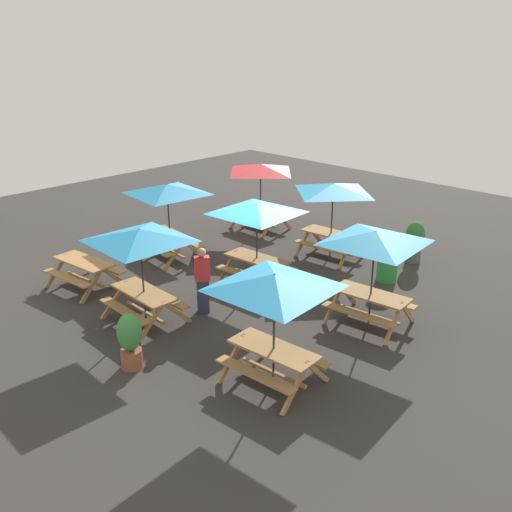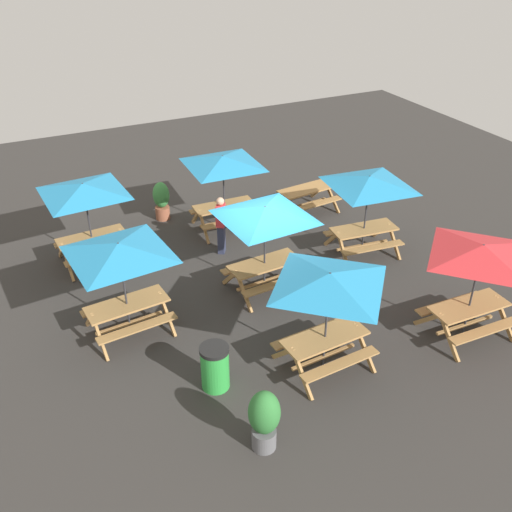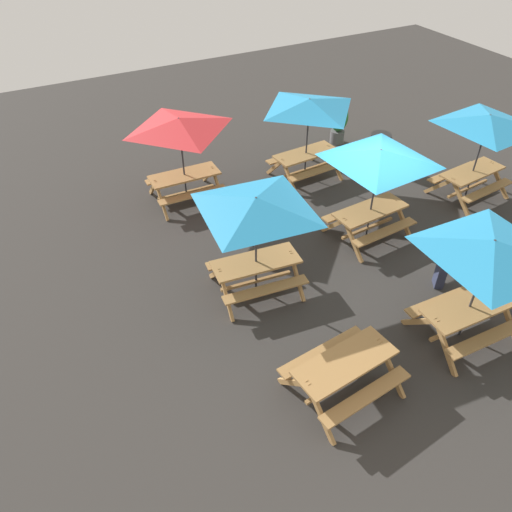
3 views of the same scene
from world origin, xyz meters
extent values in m
plane|color=#33302D|center=(0.00, 0.00, 0.00)|extent=(28.02, 28.02, 0.00)
cube|color=#A87A44|center=(3.20, 0.32, 0.74)|extent=(1.87, 0.89, 0.05)
cube|color=#A87A44|center=(3.14, -0.22, 0.45)|extent=(1.82, 0.46, 0.04)
cube|color=#A87A44|center=(3.26, 0.87, 0.45)|extent=(1.82, 0.46, 0.04)
cube|color=#A87A44|center=(2.39, 0.05, 0.37)|extent=(0.15, 0.80, 0.81)
cube|color=#A87A44|center=(2.47, 0.77, 0.37)|extent=(0.15, 0.80, 0.81)
cube|color=#A87A44|center=(3.94, -0.12, 0.37)|extent=(0.15, 0.80, 0.81)
cube|color=#A87A44|center=(4.02, 0.60, 0.37)|extent=(0.15, 0.80, 0.81)
cube|color=#A87A44|center=(3.20, 0.32, 0.22)|extent=(1.56, 0.24, 0.06)
cylinder|color=#2D2D33|center=(3.20, 0.32, 1.15)|extent=(0.04, 0.04, 2.30)
pyramid|color=#268CC6|center=(3.20, 0.32, 2.16)|extent=(2.81, 2.81, 0.28)
cube|color=#A87A44|center=(-3.55, -0.30, 0.74)|extent=(1.86, 0.87, 0.05)
cube|color=#A87A44|center=(-3.49, -0.85, 0.45)|extent=(1.82, 0.44, 0.04)
cube|color=#A87A44|center=(-3.60, 0.24, 0.45)|extent=(1.82, 0.44, 0.04)
cube|color=#A87A44|center=(-4.29, -0.74, 0.37)|extent=(0.14, 0.80, 0.81)
cube|color=#A87A44|center=(-4.36, -0.02, 0.37)|extent=(0.14, 0.80, 0.81)
cube|color=#A87A44|center=(-2.74, -0.59, 0.37)|extent=(0.14, 0.80, 0.81)
cube|color=#A87A44|center=(-2.81, 0.14, 0.37)|extent=(0.14, 0.80, 0.81)
cube|color=#A87A44|center=(-3.55, -0.30, 0.22)|extent=(1.56, 0.22, 0.06)
cylinder|color=#2D2D33|center=(-3.55, -0.30, 1.15)|extent=(0.04, 0.04, 2.30)
pyramid|color=#268CC6|center=(-3.55, -0.30, 2.16)|extent=(2.81, 2.81, 0.28)
cube|color=#A87A44|center=(3.21, -3.64, 0.74)|extent=(1.82, 0.74, 0.05)
cube|color=#A87A44|center=(3.20, -4.19, 0.45)|extent=(1.81, 0.30, 0.04)
cube|color=#A87A44|center=(3.23, -3.09, 0.45)|extent=(1.81, 0.30, 0.04)
cube|color=#A87A44|center=(2.43, -3.99, 0.37)|extent=(0.08, 0.80, 0.81)
cube|color=#A87A44|center=(2.44, -3.26, 0.37)|extent=(0.08, 0.80, 0.81)
cube|color=#A87A44|center=(3.98, -4.02, 0.37)|extent=(0.08, 0.80, 0.81)
cube|color=#A87A44|center=(4.00, -3.29, 0.37)|extent=(0.08, 0.80, 0.81)
cube|color=#A87A44|center=(3.21, -3.64, 0.22)|extent=(1.56, 0.11, 0.06)
cylinder|color=#2D2D33|center=(3.21, -3.64, 1.15)|extent=(0.04, 0.04, 2.30)
pyramid|color=red|center=(3.21, -3.64, 2.16)|extent=(2.05, 2.05, 0.28)
cube|color=#A87A44|center=(3.09, 3.28, 0.74)|extent=(1.86, 0.88, 0.05)
cube|color=#A87A44|center=(3.15, 2.73, 0.45)|extent=(1.82, 0.44, 0.04)
cube|color=#A87A44|center=(3.03, 3.82, 0.45)|extent=(1.82, 0.44, 0.04)
cube|color=#A87A44|center=(2.35, 2.83, 0.37)|extent=(0.14, 0.80, 0.81)
cube|color=#A87A44|center=(2.28, 3.56, 0.37)|extent=(0.14, 0.80, 0.81)
cube|color=#A87A44|center=(3.90, 2.99, 0.37)|extent=(0.14, 0.80, 0.81)
cube|color=#A87A44|center=(3.83, 3.72, 0.37)|extent=(0.14, 0.80, 0.81)
cube|color=#A87A44|center=(3.09, 3.28, 0.22)|extent=(1.56, 0.23, 0.06)
cube|color=#A87A44|center=(-0.05, -0.10, 0.74)|extent=(1.85, 0.83, 0.05)
cube|color=#A87A44|center=(-0.01, -0.65, 0.45)|extent=(1.81, 0.39, 0.04)
cube|color=#A87A44|center=(-0.09, 0.44, 0.45)|extent=(1.81, 0.39, 0.04)
cube|color=#A87A44|center=(-0.81, -0.52, 0.37)|extent=(0.12, 0.80, 0.81)
cube|color=#A87A44|center=(-0.86, 0.20, 0.37)|extent=(0.12, 0.80, 0.81)
cube|color=#A87A44|center=(0.75, -0.41, 0.37)|extent=(0.12, 0.80, 0.81)
cube|color=#A87A44|center=(0.70, 0.31, 0.37)|extent=(0.12, 0.80, 0.81)
cube|color=#A87A44|center=(-0.05, -0.10, 0.22)|extent=(1.56, 0.18, 0.06)
cylinder|color=#2D2D33|center=(-0.05, -0.10, 1.15)|extent=(0.04, 0.04, 2.30)
pyramid|color=#268CC6|center=(-0.05, -0.10, 2.16)|extent=(2.82, 2.82, 0.28)
cube|color=#A87A44|center=(0.32, 3.30, 0.74)|extent=(1.82, 0.76, 0.05)
cube|color=#A87A44|center=(0.30, 2.75, 0.45)|extent=(1.81, 0.32, 0.04)
cube|color=#A87A44|center=(0.34, 3.85, 0.45)|extent=(1.81, 0.32, 0.04)
cube|color=#A87A44|center=(-0.47, 2.96, 0.37)|extent=(0.09, 0.80, 0.81)
cube|color=#A87A44|center=(-0.45, 3.69, 0.37)|extent=(0.09, 0.80, 0.81)
cube|color=#A87A44|center=(1.09, 2.91, 0.37)|extent=(0.09, 0.80, 0.81)
cube|color=#A87A44|center=(1.11, 3.64, 0.37)|extent=(0.09, 0.80, 0.81)
cube|color=#A87A44|center=(0.32, 3.30, 0.22)|extent=(1.56, 0.12, 0.06)
cylinder|color=#2D2D33|center=(0.32, 3.30, 1.15)|extent=(0.04, 0.04, 2.30)
pyramid|color=#268CC6|center=(0.32, 3.30, 2.16)|extent=(2.83, 2.83, 0.28)
cube|color=#A87A44|center=(-0.21, -3.18, 0.74)|extent=(1.84, 0.82, 0.05)
cube|color=#A87A44|center=(-0.17, -3.73, 0.45)|extent=(1.81, 0.38, 0.04)
cube|color=#A87A44|center=(-0.24, -2.63, 0.45)|extent=(1.81, 0.38, 0.04)
cube|color=#A87A44|center=(-0.96, -3.60, 0.37)|extent=(0.11, 0.80, 0.81)
cube|color=#A87A44|center=(-1.01, -2.87, 0.37)|extent=(0.11, 0.80, 0.81)
cube|color=#A87A44|center=(0.60, -3.49, 0.37)|extent=(0.11, 0.80, 0.81)
cube|color=#A87A44|center=(0.55, -2.76, 0.37)|extent=(0.11, 0.80, 0.81)
cube|color=#A87A44|center=(-0.21, -3.18, 0.22)|extent=(1.56, 0.17, 0.06)
cylinder|color=#2D2D33|center=(-0.21, -3.18, 1.15)|extent=(0.04, 0.04, 2.30)
pyramid|color=#268CC6|center=(-0.21, -3.18, 2.16)|extent=(2.13, 2.13, 0.28)
cylinder|color=green|center=(-2.47, -2.77, 0.45)|extent=(0.56, 0.56, 0.90)
cylinder|color=black|center=(-2.47, -2.77, 0.94)|extent=(0.59, 0.59, 0.08)
cylinder|color=#59595B|center=(-2.27, -4.55, 0.20)|extent=(0.44, 0.44, 0.40)
ellipsoid|color=#2D7233|center=(-2.27, -4.55, 0.84)|extent=(0.57, 0.57, 0.87)
cube|color=#2D334C|center=(-0.31, 2.04, 0.42)|extent=(0.30, 0.33, 0.85)
cube|color=red|center=(-0.31, 2.04, 1.15)|extent=(0.38, 0.42, 0.60)
sphere|color=tan|center=(-0.31, 2.04, 1.56)|extent=(0.22, 0.22, 0.22)
camera|label=1|loc=(-10.03, 10.13, 6.33)|focal=40.00mm
camera|label=2|loc=(-5.41, -10.73, 8.15)|focal=40.00mm
camera|label=3|loc=(6.83, 7.23, 7.29)|focal=35.00mm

